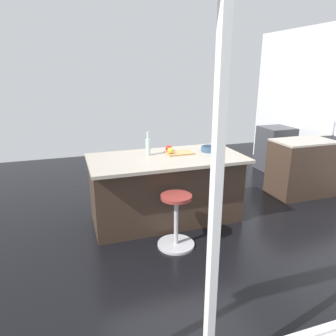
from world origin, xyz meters
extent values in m
plane|color=black|center=(0.00, 0.00, 0.00)|extent=(7.36, 7.36, 0.00)
cube|color=silver|center=(0.00, 2.52, 0.14)|extent=(5.21, 0.06, 0.06)
cube|color=silver|center=(0.87, 2.52, 1.33)|extent=(0.05, 0.06, 2.38)
cube|color=#38281E|center=(-2.48, -0.04, 0.45)|extent=(1.87, 0.60, 0.90)
cube|color=#9E9384|center=(-2.48, -0.04, 0.91)|extent=(1.87, 0.60, 0.03)
cylinder|color=#B7B7BC|center=(-2.71, -0.19, 1.07)|extent=(0.02, 0.02, 0.28)
cube|color=#38383D|center=(-2.48, -1.32, 0.45)|extent=(0.60, 0.60, 0.90)
cube|color=black|center=(-2.48, -1.02, 0.40)|extent=(0.44, 0.01, 0.32)
cube|color=#38281E|center=(0.38, 0.15, 0.44)|extent=(1.96, 0.82, 0.88)
cube|color=#9E9384|center=(0.38, 0.20, 0.90)|extent=(2.02, 1.02, 0.04)
cylinder|color=#B7B7BC|center=(0.48, 0.84, 0.01)|extent=(0.44, 0.44, 0.03)
cylinder|color=#B7B7BC|center=(0.48, 0.84, 0.31)|extent=(0.05, 0.05, 0.59)
cylinder|color=maroon|center=(0.48, 0.84, 0.63)|extent=(0.36, 0.36, 0.04)
cube|color=tan|center=(0.17, 0.09, 0.93)|extent=(0.36, 0.24, 0.02)
sphere|color=gold|center=(0.31, 0.13, 0.98)|extent=(0.08, 0.08, 0.08)
sphere|color=red|center=(0.30, 0.02, 0.99)|extent=(0.09, 0.09, 0.09)
cylinder|color=silver|center=(0.59, 0.04, 1.03)|extent=(0.06, 0.06, 0.22)
cylinder|color=silver|center=(0.59, 0.04, 1.18)|extent=(0.03, 0.03, 0.08)
cylinder|color=#B7B7BC|center=(0.59, 0.04, 1.23)|extent=(0.03, 0.03, 0.02)
cylinder|color=#334C6B|center=(-0.27, 0.11, 0.96)|extent=(0.24, 0.24, 0.07)
cylinder|color=#192635|center=(-0.27, 0.11, 0.97)|extent=(0.19, 0.19, 0.04)
camera|label=1|loc=(1.59, 3.90, 2.00)|focal=33.16mm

